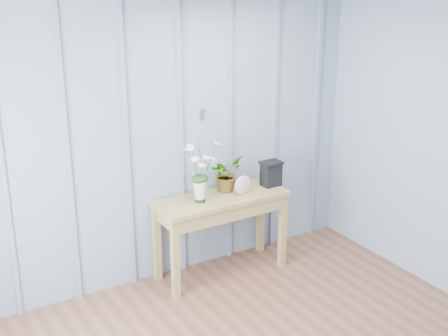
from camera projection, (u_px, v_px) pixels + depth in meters
room_shell at (238, 87)px, 3.97m from camera, size 4.00×4.50×2.50m
sideboard at (221, 208)px, 5.54m from camera, size 1.20×0.45×0.75m
daisy_vase at (200, 164)px, 5.27m from camera, size 0.39×0.29×0.55m
spider_plant at (226, 174)px, 5.59m from camera, size 0.36×0.34×0.32m
felt_disc_vessel at (243, 185)px, 5.52m from camera, size 0.17×0.05×0.17m
carved_box at (271, 173)px, 5.71m from camera, size 0.19×0.15×0.23m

